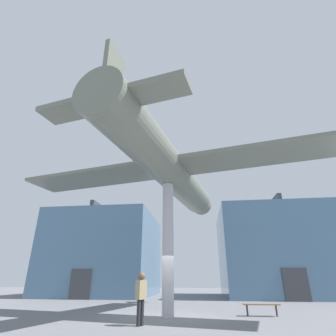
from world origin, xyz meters
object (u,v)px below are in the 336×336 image
Objects in this scene: support_pylon_central at (168,245)px; suspended_airplane at (170,170)px; visitor_person at (141,294)px; plaza_bench at (261,305)px.

suspended_airplane reaches higher than support_pylon_central.
plaza_bench is at bearing 153.72° from visitor_person.
support_pylon_central is 3.03m from visitor_person.
visitor_person is at bearing -146.19° from plaza_bench.
suspended_airplane reaches higher than plaza_bench.
suspended_airplane is 7.66m from plaza_bench.
suspended_airplane is at bearing 77.68° from support_pylon_central.
visitor_person reaches higher than plaza_bench.
visitor_person is 1.09× the size of plaza_bench.
support_pylon_central is 4.93m from plaza_bench.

